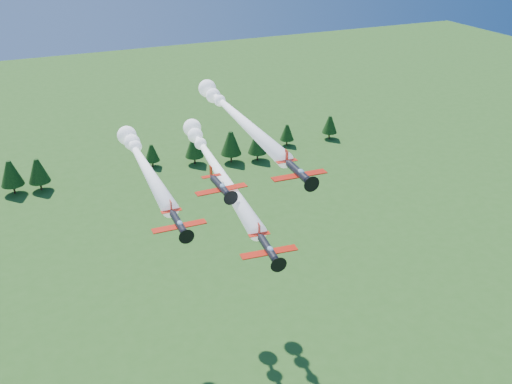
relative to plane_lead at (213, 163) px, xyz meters
name	(u,v)px	position (x,y,z in m)	size (l,w,h in m)	color
plane_lead	(213,163)	(0.00, 0.00, 0.00)	(10.54, 54.36, 3.70)	black
plane_left	(141,160)	(-12.13, 2.97, 1.43)	(7.70, 42.78, 3.70)	black
plane_right	(234,113)	(6.64, 6.22, 6.37)	(8.49, 51.41, 3.70)	black
plane_slot	(220,186)	(-3.36, -12.92, 1.75)	(8.36, 9.13, 2.96)	black
treeline	(102,161)	(-7.65, 90.23, -34.37)	(170.96, 17.83, 11.66)	#382314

